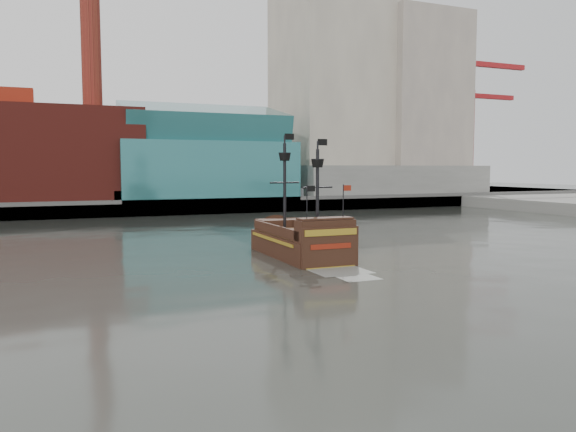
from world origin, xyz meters
name	(u,v)px	position (x,y,z in m)	size (l,w,h in m)	color
ground	(347,305)	(0.00, 0.00, 0.00)	(400.00, 400.00, 0.00)	#252722
promenade_far	(130,200)	(0.00, 92.00, 1.00)	(220.00, 60.00, 2.00)	slate
seawall	(155,208)	(0.00, 62.50, 1.30)	(220.00, 1.00, 2.60)	#4C4C49
skyline	(160,80)	(5.21, 84.56, 24.55)	(149.00, 45.00, 62.00)	brown
crane_a	(469,120)	(78.63, 82.00, 19.11)	(22.50, 4.00, 32.25)	slate
crane_b	(472,137)	(88.23, 92.00, 15.57)	(19.10, 4.00, 26.25)	slate
pirate_ship	(301,245)	(4.53, 16.37, 1.02)	(4.99, 15.13, 11.28)	black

